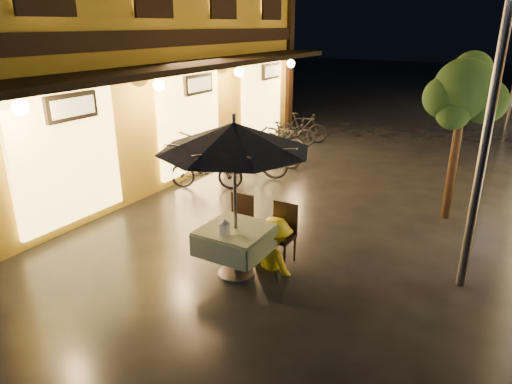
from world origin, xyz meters
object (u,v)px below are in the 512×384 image
Objects in this scene: streetlamp_near at (496,82)px; person_yellow at (274,220)px; table_lantern at (225,226)px; patio_umbrella at (234,137)px; cafe_table at (236,240)px; person_orange at (236,215)px; bicycle_0 at (206,170)px.

streetlamp_near reaches higher than person_yellow.
table_lantern is 0.16× the size of person_yellow.
streetlamp_near reaches higher than patio_umbrella.
table_lantern reaches higher than cafe_table.
patio_umbrella reaches higher than cafe_table.
table_lantern is (-3.00, -1.70, -2.00)m from streetlamp_near.
streetlamp_near reaches higher than person_orange.
cafe_table is at bearing 107.98° from person_orange.
person_yellow reaches higher than cafe_table.
cafe_table is 1.56m from patio_umbrella.
cafe_table is 0.40× the size of patio_umbrella.
patio_umbrella reaches higher than person_orange.
person_yellow is at bearing 55.75° from cafe_table.
table_lantern is (0.00, -0.29, -1.23)m from patio_umbrella.
person_orange is at bearing 112.47° from table_lantern.
person_yellow reaches higher than bicycle_0.
streetlamp_near is at bearing 25.19° from cafe_table.
cafe_table is at bearing 89.19° from patio_umbrella.
cafe_table is 0.63× the size of person_yellow.
person_orange is 0.91× the size of person_yellow.
patio_umbrella is at bearing -162.45° from bicycle_0.
person_orange is (-0.34, 0.81, -0.21)m from table_lantern.
person_orange is at bearing 19.72° from person_yellow.
streetlamp_near is 4.05m from cafe_table.
patio_umbrella reaches higher than table_lantern.
patio_umbrella is at bearing 90.00° from table_lantern.
streetlamp_near is 4.27× the size of cafe_table.
streetlamp_near is at bearing -129.92° from bicycle_0.
bicycle_0 is (-3.05, 2.42, -0.34)m from person_yellow.
person_orange is 0.70m from person_yellow.
table_lantern is 0.91m from person_orange.
bicycle_0 is at bearing -60.50° from person_orange.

